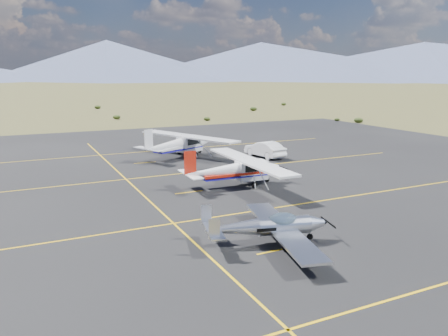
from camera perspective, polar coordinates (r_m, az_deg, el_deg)
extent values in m
plane|color=#383D1C|center=(24.61, 8.38, -6.59)|extent=(1600.00, 1600.00, 0.00)
cube|color=black|center=(30.40, 1.04, -2.78)|extent=(72.00, 72.00, 0.02)
cube|color=silver|center=(21.08, 7.58, -7.90)|extent=(3.11, 8.19, 0.11)
ellipsoid|color=#99BFD8|center=(20.93, 7.61, -6.79)|extent=(1.63, 1.16, 0.74)
cube|color=silver|center=(20.15, -1.44, -8.00)|extent=(1.23, 2.77, 0.05)
cube|color=silver|center=(19.07, -1.28, -7.90)|extent=(0.49, 0.17, 0.90)
cube|color=silver|center=(20.91, -2.33, -6.06)|extent=(0.49, 0.17, 0.90)
cylinder|color=black|center=(21.77, 11.15, -8.81)|extent=(0.32, 0.15, 0.31)
cylinder|color=black|center=(20.25, 8.10, -10.26)|extent=(0.37, 0.18, 0.36)
cylinder|color=black|center=(22.14, 6.14, -8.19)|extent=(0.37, 0.18, 0.36)
cube|color=white|center=(31.51, 3.62, -0.28)|extent=(2.22, 1.20, 1.35)
cube|color=white|center=(31.27, 3.32, 0.94)|extent=(1.79, 11.00, 0.14)
cube|color=black|center=(31.45, 3.63, 0.22)|extent=(1.62, 1.22, 0.55)
cube|color=#B61F0F|center=(30.96, 1.50, -0.67)|extent=(5.01, 1.27, 0.18)
cube|color=#B61F0F|center=(29.46, -4.44, 0.70)|extent=(0.85, 0.09, 1.59)
cube|color=white|center=(29.63, -4.42, -0.81)|extent=(0.82, 3.21, 0.06)
cylinder|color=black|center=(32.32, 5.64, -1.57)|extent=(0.36, 0.11, 0.36)
cylinder|color=black|center=(30.67, 4.02, -2.23)|extent=(0.44, 0.14, 0.44)
cylinder|color=black|center=(32.47, 2.27, -1.38)|extent=(0.44, 0.14, 0.44)
cube|color=silver|center=(42.71, -4.51, 3.17)|extent=(2.67, 2.09, 1.46)
cube|color=silver|center=(42.44, -4.74, 4.14)|extent=(6.30, 11.55, 0.15)
cube|color=black|center=(42.66, -4.52, 3.57)|extent=(2.10, 1.87, 0.59)
cube|color=silver|center=(41.76, -5.88, 2.78)|extent=(5.45, 3.32, 0.19)
cube|color=silver|center=(39.20, -9.82, 3.72)|extent=(0.87, 0.44, 1.73)
cube|color=silver|center=(39.33, -9.78, 2.47)|extent=(2.13, 3.49, 0.06)
cylinder|color=black|center=(43.85, -3.19, 2.18)|extent=(0.40, 0.26, 0.39)
cylinder|color=black|center=(41.85, -3.71, 1.74)|extent=(0.49, 0.32, 0.48)
cylinder|color=black|center=(43.44, -5.85, 2.10)|extent=(0.49, 0.32, 0.48)
imported|color=white|center=(41.94, 5.35, 2.46)|extent=(2.24, 4.77, 1.51)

